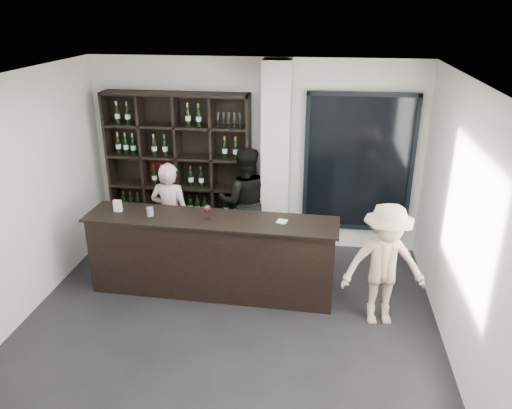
# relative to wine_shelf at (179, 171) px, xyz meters

# --- Properties ---
(floor) EXTENTS (5.00, 5.50, 0.01)m
(floor) POSITION_rel_wine_shelf_xyz_m (1.15, -2.57, -1.20)
(floor) COLOR black
(floor) RESTS_ON ground
(wine_shelf) EXTENTS (2.20, 0.35, 2.40)m
(wine_shelf) POSITION_rel_wine_shelf_xyz_m (0.00, 0.00, 0.00)
(wine_shelf) COLOR black
(wine_shelf) RESTS_ON floor
(structural_column) EXTENTS (0.40, 0.40, 2.90)m
(structural_column) POSITION_rel_wine_shelf_xyz_m (1.50, -0.10, 0.25)
(structural_column) COLOR silver
(structural_column) RESTS_ON floor
(glass_panel) EXTENTS (1.60, 0.08, 2.10)m
(glass_panel) POSITION_rel_wine_shelf_xyz_m (2.70, 0.12, 0.20)
(glass_panel) COLOR black
(glass_panel) RESTS_ON floor
(tasting_counter) EXTENTS (3.25, 0.67, 1.07)m
(tasting_counter) POSITION_rel_wine_shelf_xyz_m (0.80, -1.40, -0.66)
(tasting_counter) COLOR black
(tasting_counter) RESTS_ON floor
(taster_pink) EXTENTS (0.60, 0.42, 1.56)m
(taster_pink) POSITION_rel_wine_shelf_xyz_m (0.05, -0.72, -0.42)
(taster_pink) COLOR #C9A3A9
(taster_pink) RESTS_ON floor
(taster_black) EXTENTS (0.90, 0.75, 1.67)m
(taster_black) POSITION_rel_wine_shelf_xyz_m (1.05, -0.20, -0.36)
(taster_black) COLOR black
(taster_black) RESTS_ON floor
(customer) EXTENTS (1.06, 0.71, 1.53)m
(customer) POSITION_rel_wine_shelf_xyz_m (2.95, -1.79, -0.43)
(customer) COLOR tan
(customer) RESTS_ON floor
(wine_glass) EXTENTS (0.09, 0.09, 0.21)m
(wine_glass) POSITION_rel_wine_shelf_xyz_m (0.77, -1.43, -0.03)
(wine_glass) COLOR white
(wine_glass) RESTS_ON tasting_counter
(spit_cup) EXTENTS (0.10, 0.10, 0.11)m
(spit_cup) POSITION_rel_wine_shelf_xyz_m (0.02, -1.43, -0.07)
(spit_cup) COLOR silver
(spit_cup) RESTS_ON tasting_counter
(napkin_stack) EXTENTS (0.14, 0.14, 0.02)m
(napkin_stack) POSITION_rel_wine_shelf_xyz_m (1.71, -1.40, -0.12)
(napkin_stack) COLOR white
(napkin_stack) RESTS_ON tasting_counter
(card_stand) EXTENTS (0.10, 0.05, 0.15)m
(card_stand) POSITION_rel_wine_shelf_xyz_m (-0.45, -1.35, -0.05)
(card_stand) COLOR white
(card_stand) RESTS_ON tasting_counter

